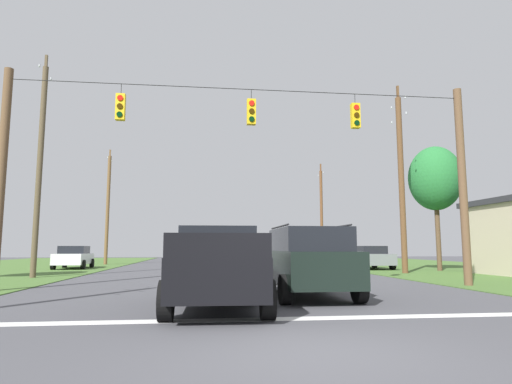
# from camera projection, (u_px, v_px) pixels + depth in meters

# --- Properties ---
(ground_plane) EXTENTS (120.00, 120.00, 0.00)m
(ground_plane) POSITION_uv_depth(u_px,v_px,m) (311.00, 352.00, 6.06)
(ground_plane) COLOR #47474C
(stop_bar_stripe) EXTENTS (14.24, 0.45, 0.01)m
(stop_bar_stripe) POSITION_uv_depth(u_px,v_px,m) (277.00, 319.00, 8.82)
(stop_bar_stripe) COLOR white
(stop_bar_stripe) RESTS_ON ground
(lane_dash_0) EXTENTS (2.50, 0.15, 0.01)m
(lane_dash_0) POSITION_uv_depth(u_px,v_px,m) (247.00, 290.00, 14.73)
(lane_dash_0) COLOR white
(lane_dash_0) RESTS_ON ground
(lane_dash_1) EXTENTS (2.50, 0.15, 0.01)m
(lane_dash_1) POSITION_uv_depth(u_px,v_px,m) (232.00, 276.00, 21.93)
(lane_dash_1) COLOR white
(lane_dash_1) RESTS_ON ground
(lane_dash_2) EXTENTS (2.50, 0.15, 0.01)m
(lane_dash_2) POSITION_uv_depth(u_px,v_px,m) (224.00, 268.00, 29.88)
(lane_dash_2) COLOR white
(lane_dash_2) RESTS_ON ground
(lane_dash_3) EXTENTS (2.50, 0.15, 0.01)m
(lane_dash_3) POSITION_uv_depth(u_px,v_px,m) (222.00, 266.00, 33.13)
(lane_dash_3) COLOR white
(lane_dash_3) RESTS_ON ground
(lane_dash_4) EXTENTS (2.50, 0.15, 0.01)m
(lane_dash_4) POSITION_uv_depth(u_px,v_px,m) (219.00, 263.00, 39.67)
(lane_dash_4) COLOR white
(lane_dash_4) RESTS_ON ground
(overhead_signal_span) EXTENTS (16.93, 0.31, 7.61)m
(overhead_signal_span) POSITION_uv_depth(u_px,v_px,m) (246.00, 170.00, 15.78)
(overhead_signal_span) COLOR brown
(overhead_signal_span) RESTS_ON ground
(pickup_truck) EXTENTS (2.42, 5.46, 1.95)m
(pickup_truck) POSITION_uv_depth(u_px,v_px,m) (218.00, 267.00, 10.61)
(pickup_truck) COLOR black
(pickup_truck) RESTS_ON ground
(suv_black) EXTENTS (2.21, 4.80, 2.05)m
(suv_black) POSITION_uv_depth(u_px,v_px,m) (307.00, 260.00, 12.80)
(suv_black) COLOR black
(suv_black) RESTS_ON ground
(distant_car_crossing_white) EXTENTS (2.19, 4.38, 1.52)m
(distant_car_crossing_white) POSITION_uv_depth(u_px,v_px,m) (74.00, 257.00, 29.22)
(distant_car_crossing_white) COLOR silver
(distant_car_crossing_white) RESTS_ON ground
(distant_car_oncoming) EXTENTS (2.07, 4.33, 1.52)m
(distant_car_oncoming) POSITION_uv_depth(u_px,v_px,m) (370.00, 257.00, 28.81)
(distant_car_oncoming) COLOR slate
(distant_car_oncoming) RESTS_ON ground
(utility_pole_mid_right) EXTENTS (0.32, 1.94, 10.68)m
(utility_pole_mid_right) POSITION_uv_depth(u_px,v_px,m) (401.00, 179.00, 24.55)
(utility_pole_mid_right) COLOR brown
(utility_pole_mid_right) RESTS_ON ground
(utility_pole_far_right) EXTENTS (0.26, 1.80, 9.20)m
(utility_pole_far_right) POSITION_uv_depth(u_px,v_px,m) (322.00, 214.00, 40.46)
(utility_pole_far_right) COLOR brown
(utility_pole_far_right) RESTS_ON ground
(utility_pole_mid_left) EXTENTS (0.27, 1.71, 10.93)m
(utility_pole_mid_left) POSITION_uv_depth(u_px,v_px,m) (40.00, 165.00, 21.07)
(utility_pole_mid_left) COLOR brown
(utility_pole_mid_left) RESTS_ON ground
(utility_pole_far_left) EXTENTS (0.28, 1.61, 9.70)m
(utility_pole_far_left) POSITION_uv_depth(u_px,v_px,m) (108.00, 208.00, 36.69)
(utility_pole_far_left) COLOR brown
(utility_pole_far_left) RESTS_ON ground
(tree_roadside_right) EXTENTS (3.22, 3.22, 7.69)m
(tree_roadside_right) POSITION_uv_depth(u_px,v_px,m) (435.00, 179.00, 27.19)
(tree_roadside_right) COLOR brown
(tree_roadside_right) RESTS_ON ground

